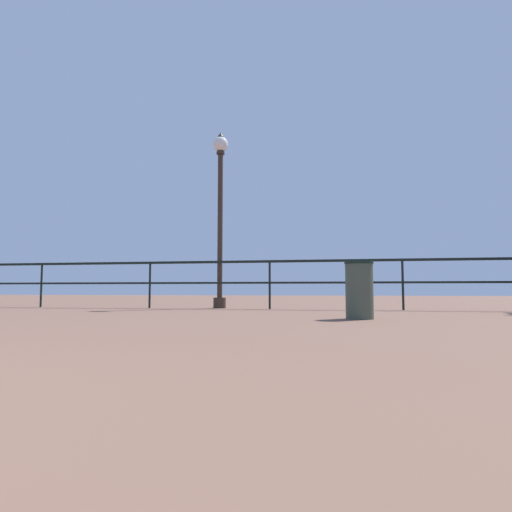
{
  "coord_description": "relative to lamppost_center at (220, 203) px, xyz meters",
  "views": [
    {
      "loc": [
        2.62,
        0.09,
        0.38
      ],
      "look_at": [
        1.09,
        8.34,
        1.03
      ],
      "focal_mm": 30.94,
      "sensor_mm": 36.0,
      "label": 1
    }
  ],
  "objects": [
    {
      "name": "lamppost_center",
      "position": [
        0.0,
        0.0,
        0.0
      ],
      "size": [
        0.33,
        0.33,
        3.78
      ],
      "color": "#31251D",
      "rests_on": "ground_plane"
    },
    {
      "name": "trash_bin",
      "position": [
        2.72,
        -3.0,
        -1.84
      ],
      "size": [
        0.38,
        0.38,
        0.76
      ],
      "color": "#3C4739",
      "rests_on": "ground_plane"
    },
    {
      "name": "pier_railing",
      "position": [
        -0.18,
        -0.23,
        -1.49
      ],
      "size": [
        23.08,
        0.05,
        0.98
      ],
      "color": "black",
      "rests_on": "ground_plane"
    }
  ]
}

